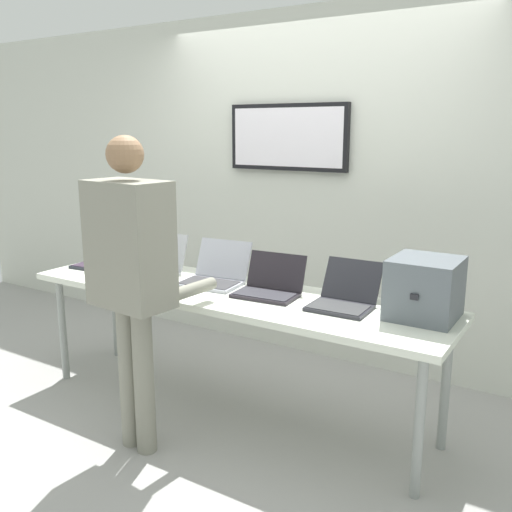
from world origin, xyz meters
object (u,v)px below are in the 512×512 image
(laptop_station_1, at_px, (157,266))
(laptop_station_4, at_px, (344,297))
(laptop_station_0, at_px, (106,257))
(equipment_box, at_px, (425,288))
(laptop_station_2, at_px, (215,274))
(workbench, at_px, (229,299))
(person, at_px, (132,267))
(laptop_station_3, at_px, (270,286))

(laptop_station_1, xyz_separation_m, laptop_station_4, (1.35, 0.01, -0.00))
(laptop_station_4, bearing_deg, laptop_station_0, -179.23)
(equipment_box, height_order, laptop_station_1, equipment_box)
(laptop_station_1, height_order, laptop_station_2, laptop_station_1)
(workbench, relative_size, equipment_box, 7.37)
(person, bearing_deg, laptop_station_1, 123.28)
(laptop_station_0, height_order, laptop_station_4, laptop_station_0)
(equipment_box, relative_size, laptop_station_2, 0.90)
(laptop_station_3, bearing_deg, laptop_station_2, 174.79)
(laptop_station_3, bearing_deg, equipment_box, 4.79)
(laptop_station_3, height_order, laptop_station_4, laptop_station_4)
(workbench, relative_size, laptop_station_0, 7.15)
(person, bearing_deg, laptop_station_0, 143.86)
(laptop_station_0, xyz_separation_m, laptop_station_4, (1.83, 0.02, -0.01))
(laptop_station_3, bearing_deg, workbench, -166.27)
(workbench, distance_m, laptop_station_3, 0.28)
(laptop_station_1, height_order, laptop_station_4, laptop_station_1)
(workbench, relative_size, laptop_station_1, 7.58)
(laptop_station_0, height_order, laptop_station_3, laptop_station_0)
(laptop_station_4, distance_m, person, 1.16)
(laptop_station_1, bearing_deg, laptop_station_4, 0.54)
(laptop_station_2, bearing_deg, laptop_station_3, -5.21)
(workbench, height_order, equipment_box, equipment_box)
(equipment_box, xyz_separation_m, laptop_station_1, (-1.78, -0.07, -0.10))
(workbench, relative_size, person, 1.58)
(workbench, height_order, laptop_station_4, laptop_station_4)
(equipment_box, xyz_separation_m, laptop_station_0, (-2.25, -0.08, -0.10))
(equipment_box, xyz_separation_m, person, (-1.32, -0.76, 0.10))
(workbench, distance_m, laptop_station_4, 0.73)
(laptop_station_2, distance_m, laptop_station_3, 0.43)
(laptop_station_1, distance_m, laptop_station_3, 0.89)
(equipment_box, relative_size, person, 0.21)
(laptop_station_0, distance_m, laptop_station_3, 1.36)
(laptop_station_2, bearing_deg, person, -90.64)
(workbench, bearing_deg, laptop_station_4, 6.61)
(laptop_station_3, bearing_deg, laptop_station_1, 179.40)
(equipment_box, bearing_deg, person, -150.21)
(workbench, bearing_deg, laptop_station_1, 173.74)
(laptop_station_0, xyz_separation_m, laptop_station_3, (1.36, 0.00, -0.01))
(laptop_station_1, relative_size, laptop_station_3, 0.92)
(laptop_station_2, height_order, laptop_station_3, laptop_station_2)
(laptop_station_1, bearing_deg, laptop_station_2, 3.65)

